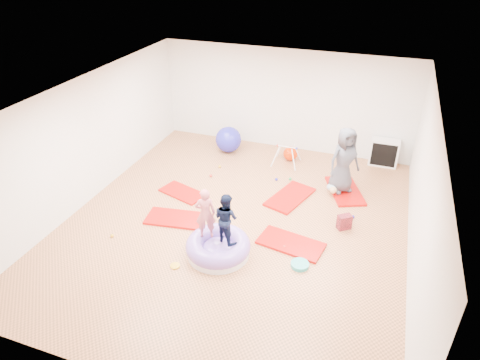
% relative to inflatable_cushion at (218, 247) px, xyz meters
% --- Properties ---
extents(room, '(7.01, 8.01, 2.81)m').
position_rel_inflatable_cushion_xyz_m(room, '(-0.04, 1.06, 1.25)').
color(room, '#C67E4C').
rests_on(room, ground).
extents(gym_mat_front_left, '(1.34, 0.81, 0.05)m').
position_rel_inflatable_cushion_xyz_m(gym_mat_front_left, '(-1.30, 0.74, -0.13)').
color(gym_mat_front_left, '#B70B0E').
rests_on(gym_mat_front_left, ground).
extents(gym_mat_mid_left, '(1.21, 0.85, 0.05)m').
position_rel_inflatable_cushion_xyz_m(gym_mat_mid_left, '(-1.63, 1.76, -0.13)').
color(gym_mat_mid_left, '#B70B0E').
rests_on(gym_mat_mid_left, ground).
extents(gym_mat_center_back, '(1.03, 1.46, 0.05)m').
position_rel_inflatable_cushion_xyz_m(gym_mat_center_back, '(0.83, 2.42, -0.13)').
color(gym_mat_center_back, '#B70B0E').
rests_on(gym_mat_center_back, ground).
extents(gym_mat_right, '(1.38, 0.85, 0.05)m').
position_rel_inflatable_cushion_xyz_m(gym_mat_right, '(1.26, 0.73, -0.13)').
color(gym_mat_right, '#B70B0E').
rests_on(gym_mat_right, ground).
extents(gym_mat_rear_right, '(1.13, 1.48, 0.06)m').
position_rel_inflatable_cushion_xyz_m(gym_mat_rear_right, '(2.01, 3.13, -0.13)').
color(gym_mat_rear_right, '#B70B0E').
rests_on(gym_mat_rear_right, ground).
extents(inflatable_cushion, '(1.25, 1.25, 0.39)m').
position_rel_inflatable_cushion_xyz_m(inflatable_cushion, '(0.00, 0.00, 0.00)').
color(inflatable_cushion, white).
rests_on(inflatable_cushion, ground).
extents(child_pink, '(0.45, 0.38, 1.06)m').
position_rel_inflatable_cushion_xyz_m(child_pink, '(-0.27, 0.07, 0.74)').
color(child_pink, '#C96069').
rests_on(child_pink, inflatable_cushion).
extents(child_navy, '(0.61, 0.56, 1.03)m').
position_rel_inflatable_cushion_xyz_m(child_navy, '(0.15, 0.07, 0.72)').
color(child_navy, black).
rests_on(child_navy, inflatable_cushion).
extents(adult_caregiver, '(0.92, 0.89, 1.59)m').
position_rel_inflatable_cushion_xyz_m(adult_caregiver, '(1.90, 3.10, 0.70)').
color(adult_caregiver, '#3F414C').
rests_on(adult_caregiver, gym_mat_rear_right).
extents(infant, '(0.35, 0.36, 0.21)m').
position_rel_inflatable_cushion_xyz_m(infant, '(1.76, 2.93, 0.01)').
color(infant, '#99B9CB').
rests_on(infant, gym_mat_rear_right).
extents(ball_pit_balls, '(4.64, 3.57, 0.07)m').
position_rel_inflatable_cushion_xyz_m(ball_pit_balls, '(-0.05, 2.10, -0.12)').
color(ball_pit_balls, red).
rests_on(ball_pit_balls, ground).
extents(exercise_ball_blue, '(0.72, 0.72, 0.72)m').
position_rel_inflatable_cushion_xyz_m(exercise_ball_blue, '(-1.40, 4.24, 0.21)').
color(exercise_ball_blue, '#2322AC').
rests_on(exercise_ball_blue, ground).
extents(exercise_ball_orange, '(0.39, 0.39, 0.39)m').
position_rel_inflatable_cushion_xyz_m(exercise_ball_orange, '(0.38, 4.30, 0.04)').
color(exercise_ball_orange, red).
rests_on(exercise_ball_orange, ground).
extents(infant_play_gym, '(0.69, 0.66, 0.53)m').
position_rel_inflatable_cushion_xyz_m(infant_play_gym, '(0.33, 4.02, 0.20)').
color(infant_play_gym, white).
rests_on(infant_play_gym, ground).
extents(cube_shelf, '(0.73, 0.36, 0.73)m').
position_rel_inflatable_cushion_xyz_m(cube_shelf, '(2.76, 4.85, 0.21)').
color(cube_shelf, white).
rests_on(cube_shelf, ground).
extents(balance_disc, '(0.34, 0.34, 0.08)m').
position_rel_inflatable_cushion_xyz_m(balance_disc, '(1.57, 0.17, -0.12)').
color(balance_disc, teal).
rests_on(balance_disc, ground).
extents(backpack, '(0.33, 0.30, 0.32)m').
position_rel_inflatable_cushion_xyz_m(backpack, '(2.18, 1.64, 0.01)').
color(backpack, '#AF1B2C').
rests_on(backpack, ground).
extents(yellow_toy, '(0.19, 0.19, 0.03)m').
position_rel_inflatable_cushion_xyz_m(yellow_toy, '(-0.62, -0.61, -0.14)').
color(yellow_toy, gold).
rests_on(yellow_toy, ground).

